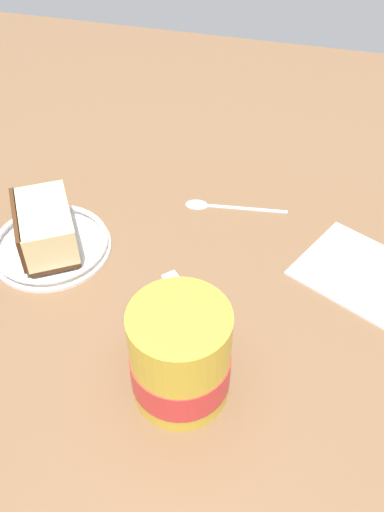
% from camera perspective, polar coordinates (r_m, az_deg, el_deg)
% --- Properties ---
extents(ground_plane, '(1.30, 1.30, 0.04)m').
position_cam_1_polar(ground_plane, '(0.67, -4.63, -2.37)').
color(ground_plane, brown).
extents(small_plate, '(0.14, 0.14, 0.02)m').
position_cam_1_polar(small_plate, '(0.69, -14.15, 1.23)').
color(small_plate, white).
rests_on(small_plate, ground_plane).
extents(cake_slice, '(0.11, 0.12, 0.05)m').
position_cam_1_polar(cake_slice, '(0.67, -14.79, 2.95)').
color(cake_slice, '#472814').
rests_on(cake_slice, small_plate).
extents(tea_mug, '(0.11, 0.09, 0.11)m').
position_cam_1_polar(tea_mug, '(0.51, -1.30, -10.30)').
color(tea_mug, gold).
rests_on(tea_mug, ground_plane).
extents(teaspoon, '(0.13, 0.03, 0.01)m').
position_cam_1_polar(teaspoon, '(0.73, 2.32, 5.31)').
color(teaspoon, silver).
rests_on(teaspoon, ground_plane).
extents(folded_napkin, '(0.17, 0.16, 0.01)m').
position_cam_1_polar(folded_napkin, '(0.67, 16.99, -1.61)').
color(folded_napkin, white).
rests_on(folded_napkin, ground_plane).
extents(sugar_cube, '(0.02, 0.02, 0.02)m').
position_cam_1_polar(sugar_cube, '(0.62, -2.10, -2.71)').
color(sugar_cube, white).
rests_on(sugar_cube, ground_plane).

